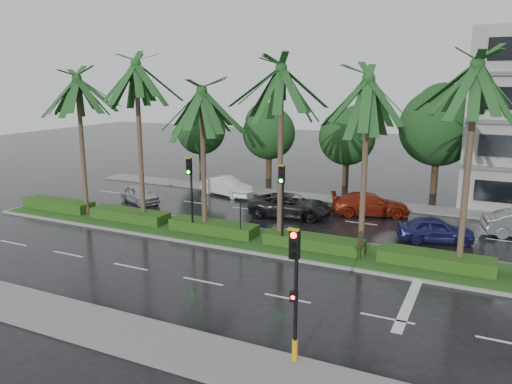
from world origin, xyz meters
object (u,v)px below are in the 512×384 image
at_px(car_darkgrey, 290,205).
at_px(signal_median_left, 190,184).
at_px(street_sign, 240,204).
at_px(car_silver, 139,194).
at_px(signal_near, 295,290).
at_px(car_red, 370,204).
at_px(car_white, 227,186).
at_px(car_blue, 435,230).

bearing_deg(car_darkgrey, signal_median_left, 141.04).
distance_m(street_sign, car_silver, 11.71).
bearing_deg(street_sign, signal_near, -54.66).
bearing_deg(car_silver, car_red, -53.38).
bearing_deg(car_white, signal_median_left, -147.97).
xyz_separation_m(car_silver, car_blue, (20.11, -0.02, 0.05)).
height_order(signal_near, car_blue, signal_near).
bearing_deg(car_blue, signal_median_left, 94.67).
xyz_separation_m(signal_median_left, street_sign, (3.00, 0.18, -0.87)).
relative_size(street_sign, car_silver, 0.71).
distance_m(signal_near, car_silver, 22.95).
bearing_deg(signal_median_left, street_sign, 3.47).
relative_size(car_darkgrey, car_blue, 1.33).
height_order(car_darkgrey, car_red, car_darkgrey).
height_order(signal_near, car_darkgrey, signal_near).
xyz_separation_m(signal_near, signal_median_left, (-10.00, 9.69, 0.49)).
relative_size(street_sign, car_blue, 0.65).
xyz_separation_m(street_sign, car_silver, (-10.61, 4.74, -1.50)).
xyz_separation_m(car_darkgrey, car_blue, (9.00, -1.30, -0.06)).
bearing_deg(signal_median_left, car_silver, 147.09).
bearing_deg(car_blue, car_white, 56.22).
bearing_deg(car_white, car_blue, -92.80).
distance_m(car_white, car_darkgrey, 7.47).
relative_size(street_sign, car_darkgrey, 0.49).
height_order(signal_near, street_sign, signal_near).
relative_size(signal_near, car_white, 1.02).
xyz_separation_m(street_sign, car_red, (5.00, 8.62, -1.40)).
bearing_deg(car_darkgrey, car_blue, -107.74).
xyz_separation_m(car_white, car_darkgrey, (6.61, -3.48, 0.04)).
xyz_separation_m(signal_median_left, car_white, (-3.11, 9.68, -2.30)).
distance_m(signal_median_left, car_white, 10.43).
distance_m(car_silver, car_red, 16.08).
distance_m(car_red, car_blue, 5.96).
bearing_deg(signal_median_left, car_white, 107.78).
height_order(street_sign, car_blue, street_sign).
xyz_separation_m(street_sign, car_blue, (9.50, 4.72, -1.44)).
bearing_deg(car_red, car_white, 65.48).
height_order(signal_median_left, car_white, signal_median_left).
bearing_deg(signal_near, car_silver, 140.31).
bearing_deg(car_darkgrey, street_sign, 165.74).
distance_m(signal_median_left, car_darkgrey, 7.47).
distance_m(car_silver, car_blue, 20.11).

